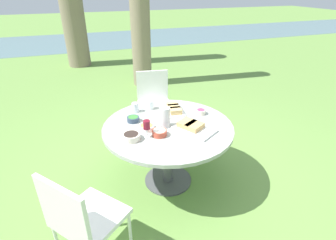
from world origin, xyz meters
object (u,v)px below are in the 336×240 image
(dining_table, at_px, (168,134))
(wine_glass, at_px, (147,126))
(chair_near_right, at_px, (81,217))
(chair_near_left, at_px, (154,98))
(water_pitcher, at_px, (165,117))

(dining_table, bearing_deg, wine_glass, -150.22)
(chair_near_right, relative_size, wine_glass, 5.22)
(chair_near_left, distance_m, water_pitcher, 1.17)
(dining_table, bearing_deg, chair_near_left, 80.68)
(chair_near_right, xyz_separation_m, water_pitcher, (0.87, 0.72, 0.28))
(wine_glass, bearing_deg, chair_near_left, 70.77)
(chair_near_right, bearing_deg, wine_glass, 42.24)
(chair_near_left, height_order, wine_glass, chair_near_left)
(chair_near_left, xyz_separation_m, chair_near_right, (-1.08, -1.84, 0.00))
(chair_near_left, bearing_deg, dining_table, -99.32)
(chair_near_right, relative_size, water_pitcher, 4.42)
(dining_table, xyz_separation_m, wine_glass, (-0.26, -0.15, 0.22))
(dining_table, distance_m, chair_near_right, 1.16)
(dining_table, xyz_separation_m, water_pitcher, (-0.03, -0.01, 0.20))
(chair_near_left, xyz_separation_m, water_pitcher, (-0.22, -1.12, 0.28))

